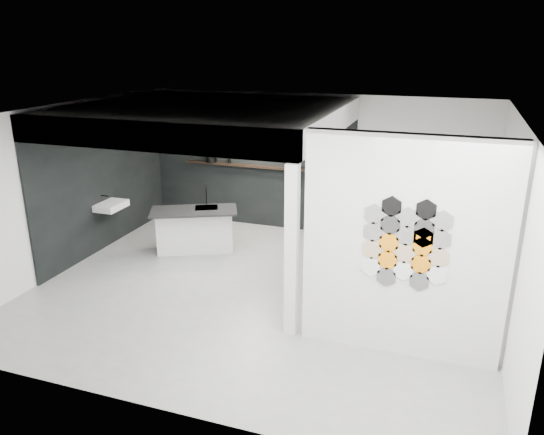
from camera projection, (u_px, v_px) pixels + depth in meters
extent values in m
cube|color=gray|center=(260.00, 291.00, 8.41)|extent=(7.00, 6.00, 0.01)
cube|color=silver|center=(403.00, 249.00, 6.38)|extent=(2.45, 0.15, 2.80)
cube|color=black|center=(250.00, 170.00, 11.09)|extent=(4.40, 0.04, 2.35)
cube|color=black|center=(106.00, 185.00, 10.00)|extent=(0.04, 4.00, 2.35)
cube|color=silver|center=(207.00, 117.00, 8.88)|extent=(4.40, 4.00, 0.40)
cube|color=silver|center=(292.00, 252.00, 6.88)|extent=(0.16, 0.16, 2.35)
cube|color=silver|center=(145.00, 136.00, 7.17)|extent=(4.40, 0.16, 0.40)
cube|color=silver|center=(111.00, 206.00, 9.85)|extent=(0.40, 0.60, 0.12)
cube|color=black|center=(253.00, 166.00, 10.92)|extent=(3.00, 0.15, 0.04)
cube|color=silver|center=(195.00, 231.00, 9.90)|extent=(1.46, 1.04, 0.79)
cube|color=black|center=(194.00, 211.00, 9.69)|extent=(1.71, 1.28, 0.04)
cube|color=black|center=(206.00, 208.00, 9.82)|extent=(0.52, 0.49, 0.01)
cylinder|color=black|center=(206.00, 195.00, 9.94)|extent=(0.03, 0.03, 0.37)
torus|color=black|center=(206.00, 186.00, 9.82)|extent=(0.07, 0.12, 0.13)
cylinder|color=black|center=(211.00, 157.00, 11.18)|extent=(0.29, 0.29, 0.19)
ellipsoid|color=black|center=(294.00, 164.00, 10.62)|extent=(0.23, 0.23, 0.17)
cylinder|color=gray|center=(317.00, 168.00, 10.48)|extent=(0.19, 0.19, 0.11)
cylinder|color=gray|center=(317.00, 166.00, 10.48)|extent=(0.13, 0.13, 0.16)
cylinder|color=black|center=(229.00, 160.00, 11.06)|extent=(0.06, 0.06, 0.15)
cylinder|color=black|center=(212.00, 160.00, 11.19)|extent=(0.08, 0.08, 0.09)
cylinder|color=white|center=(371.00, 266.00, 6.49)|extent=(0.26, 0.02, 0.26)
cylinder|color=tan|center=(372.00, 249.00, 6.42)|extent=(0.26, 0.02, 0.26)
cylinder|color=#66635E|center=(373.00, 232.00, 6.34)|extent=(0.26, 0.02, 0.26)
cylinder|color=silver|center=(374.00, 214.00, 6.27)|extent=(0.26, 0.02, 0.26)
cylinder|color=black|center=(386.00, 277.00, 6.47)|extent=(0.26, 0.02, 0.26)
cylinder|color=orange|center=(388.00, 260.00, 6.39)|extent=(0.26, 0.02, 0.26)
cylinder|color=orange|center=(389.00, 242.00, 6.32)|extent=(0.26, 0.02, 0.26)
cylinder|color=#2D2D2D|center=(390.00, 225.00, 6.25)|extent=(0.26, 0.02, 0.26)
cylinder|color=black|center=(392.00, 206.00, 6.17)|extent=(0.26, 0.02, 0.26)
cylinder|color=white|center=(403.00, 270.00, 6.37)|extent=(0.26, 0.02, 0.26)
cylinder|color=tan|center=(405.00, 253.00, 6.30)|extent=(0.26, 0.02, 0.26)
cylinder|color=#66635E|center=(406.00, 235.00, 6.22)|extent=(0.26, 0.02, 0.26)
cylinder|color=silver|center=(408.00, 217.00, 6.15)|extent=(0.26, 0.02, 0.26)
cylinder|color=black|center=(419.00, 281.00, 6.35)|extent=(0.26, 0.02, 0.26)
cylinder|color=orange|center=(421.00, 264.00, 6.27)|extent=(0.26, 0.02, 0.26)
cylinder|color=orange|center=(423.00, 246.00, 6.20)|extent=(0.26, 0.02, 0.26)
cylinder|color=#2D2D2D|center=(424.00, 228.00, 6.13)|extent=(0.26, 0.02, 0.26)
cylinder|color=black|center=(426.00, 210.00, 6.05)|extent=(0.26, 0.02, 0.26)
cylinder|color=white|center=(437.00, 275.00, 6.25)|extent=(0.26, 0.02, 0.26)
cylinder|color=tan|center=(439.00, 257.00, 6.18)|extent=(0.26, 0.02, 0.26)
cylinder|color=#66635E|center=(441.00, 239.00, 6.10)|extent=(0.26, 0.02, 0.26)
cylinder|color=silver|center=(443.00, 221.00, 6.03)|extent=(0.26, 0.02, 0.26)
cylinder|color=orange|center=(423.00, 237.00, 6.16)|extent=(0.26, 0.02, 0.26)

